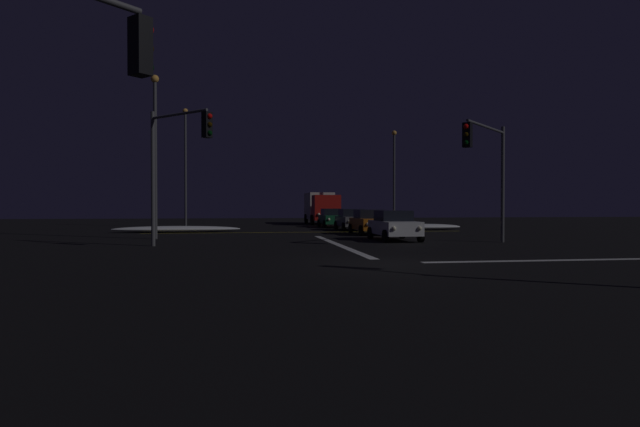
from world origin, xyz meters
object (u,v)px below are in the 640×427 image
object	(u,v)px
traffic_signal_ne	(488,158)
sedan_gray	(352,219)
sedan_white	(394,225)
sedan_orange	(370,222)
streetlamp_right_far	(394,171)
streetlamp_left_near	(155,144)
sedan_green	(332,218)
box_truck	(321,207)
traffic_signal_nw	(175,152)
streetlamp_left_far	(185,160)
traffic_signal_sw	(49,77)

from	to	relation	value
traffic_signal_ne	sedan_gray	bearing A→B (deg)	102.53
sedan_white	sedan_orange	world-z (taller)	same
streetlamp_right_far	streetlamp_left_near	xyz separation A→B (m)	(-18.22, -16.00, 0.21)
sedan_white	streetlamp_left_near	bearing A→B (deg)	166.23
sedan_green	sedan_orange	bearing A→B (deg)	-87.42
sedan_white	sedan_green	distance (m)	16.78
sedan_gray	streetlamp_left_near	size ratio (longest dim) A/B	0.48
box_truck	traffic_signal_nw	world-z (taller)	traffic_signal_nw
streetlamp_left_near	streetlamp_left_far	distance (m)	16.01
sedan_green	traffic_signal_sw	size ratio (longest dim) A/B	0.77
streetlamp_left_near	streetlamp_left_far	xyz separation A→B (m)	(0.00, 16.00, 0.55)
sedan_orange	box_truck	size ratio (longest dim) A/B	0.52
sedan_gray	streetlamp_left_far	world-z (taller)	streetlamp_left_far
traffic_signal_sw	streetlamp_left_far	world-z (taller)	streetlamp_left_far
sedan_gray	streetlamp_right_far	distance (m)	10.42
traffic_signal_sw	streetlamp_right_far	world-z (taller)	streetlamp_right_far
traffic_signal_nw	traffic_signal_ne	size ratio (longest dim) A/B	1.05
streetlamp_left_near	streetlamp_right_far	bearing A→B (deg)	41.28
box_truck	traffic_signal_nw	distance (m)	29.60
traffic_signal_nw	streetlamp_left_far	bearing A→B (deg)	94.63
sedan_white	traffic_signal_sw	distance (m)	21.26
sedan_gray	traffic_signal_nw	world-z (taller)	traffic_signal_nw
traffic_signal_ne	box_truck	bearing A→B (deg)	97.42
traffic_signal_ne	traffic_signal_sw	bearing A→B (deg)	-135.00
sedan_green	streetlamp_left_far	distance (m)	13.35
sedan_gray	box_truck	distance (m)	13.07
sedan_white	streetlamp_right_far	size ratio (longest dim) A/B	0.51
box_truck	streetlamp_left_near	world-z (taller)	streetlamp_left_near
traffic_signal_ne	streetlamp_right_far	bearing A→B (deg)	84.43
traffic_signal_sw	traffic_signal_nw	distance (m)	14.77
streetlamp_right_far	sedan_white	bearing A→B (deg)	-106.52
sedan_white	traffic_signal_ne	bearing A→B (deg)	-46.53
sedan_orange	traffic_signal_nw	world-z (taller)	traffic_signal_nw
sedan_white	traffic_signal_sw	bearing A→B (deg)	-121.23
traffic_signal_nw	streetlamp_right_far	size ratio (longest dim) A/B	0.71
sedan_orange	traffic_signal_ne	bearing A→B (deg)	-70.62
sedan_white	sedan_orange	xyz separation A→B (m)	(0.12, 5.80, 0.00)
traffic_signal_sw	sedan_gray	bearing A→B (deg)	69.33
traffic_signal_ne	streetlamp_left_near	size ratio (longest dim) A/B	0.64
sedan_green	traffic_signal_sw	distance (m)	36.46
traffic_signal_nw	streetlamp_left_near	distance (m)	6.64
sedan_gray	box_truck	world-z (taller)	box_truck
box_truck	streetlamp_right_far	distance (m)	8.50
sedan_green	traffic_signal_nw	size ratio (longest dim) A/B	0.71
sedan_orange	traffic_signal_ne	xyz separation A→B (m)	(3.32, -9.44, 3.22)
box_truck	streetlamp_left_near	xyz separation A→B (m)	(-12.37, -21.24, 3.45)
sedan_white	sedan_gray	xyz separation A→B (m)	(0.13, 11.28, 0.00)
traffic_signal_sw	traffic_signal_nw	bearing A→B (deg)	89.40
sedan_orange	traffic_signal_sw	bearing A→B (deg)	-114.88
streetlamp_right_far	traffic_signal_nw	bearing A→B (deg)	-126.35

